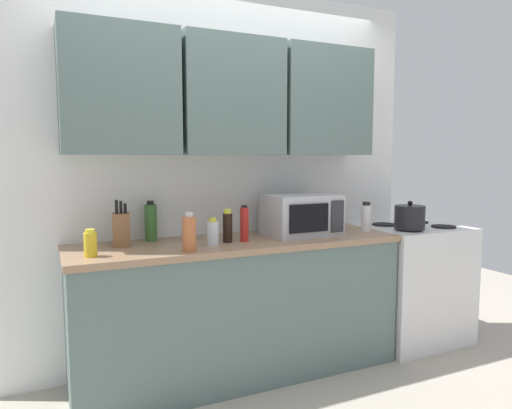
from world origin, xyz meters
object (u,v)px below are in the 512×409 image
bottle_clear_tall (213,233)px  bottle_spice_jar (189,233)px  stove_range (411,283)px  microwave (301,215)px  kettle (410,217)px  bottle_yellow_mustard (90,244)px  bottle_white_jar (366,217)px  knife_block (121,229)px  bottle_green_oil (151,222)px  bottle_red_sauce (244,224)px  bottle_soy_dark (228,227)px

bottle_clear_tall → bottle_spice_jar: (-0.18, -0.12, 0.03)m
stove_range → microwave: (-0.99, 0.03, 0.59)m
kettle → bottle_yellow_mustard: bearing=179.3°
bottle_yellow_mustard → microwave: bearing=5.7°
bottle_yellow_mustard → bottle_spice_jar: bearing=-9.4°
bottle_yellow_mustard → bottle_white_jar: bearing=2.3°
knife_block → bottle_clear_tall: size_ratio=1.67×
knife_block → bottle_spice_jar: size_ratio=1.26×
microwave → bottle_green_oil: (-0.99, 0.21, -0.02)m
bottle_white_jar → bottle_red_sauce: bearing=-179.9°
stove_range → bottle_white_jar: (-0.48, -0.04, 0.55)m
knife_block → bottle_spice_jar: knife_block is taller
bottle_clear_tall → bottle_red_sauce: (0.23, 0.05, 0.03)m
bottle_red_sauce → bottle_soy_dark: bearing=173.4°
knife_block → bottle_spice_jar: bearing=-44.7°
bottle_white_jar → stove_range: bearing=4.2°
bottle_yellow_mustard → bottle_red_sauce: 0.94m
microwave → bottle_yellow_mustard: 1.40m
bottle_clear_tall → bottle_white_jar: 1.19m
bottle_clear_tall → bottle_spice_jar: 0.22m
stove_range → bottle_green_oil: bearing=173.3°
stove_range → kettle: 0.59m
bottle_white_jar → microwave: bearing=173.0°
stove_range → bottle_clear_tall: 1.75m
bottle_green_oil → bottle_clear_tall: bearing=-45.9°
bottle_clear_tall → bottle_spice_jar: bottle_spice_jar is taller
stove_range → bottle_yellow_mustard: bottle_yellow_mustard is taller
microwave → bottle_spice_jar: 0.90m
bottle_spice_jar → bottle_soy_dark: bearing=30.2°
stove_range → microwave: microwave is taller
stove_range → bottle_soy_dark: size_ratio=4.35×
bottle_clear_tall → knife_block: bearing=157.8°
knife_block → bottle_yellow_mustard: knife_block is taller
bottle_green_oil → bottle_white_jar: (1.50, -0.27, -0.02)m
bottle_soy_dark → bottle_white_jar: bearing=-0.6°
microwave → bottle_white_jar: (0.51, -0.06, -0.04)m
bottle_spice_jar → bottle_white_jar: bottle_spice_jar is taller
microwave → bottle_green_oil: microwave is taller
stove_range → bottle_red_sauce: bearing=-178.5°
bottle_red_sauce → stove_range: bearing=1.5°
bottle_clear_tall → bottle_soy_dark: 0.14m
bottle_red_sauce → bottle_white_jar: (0.96, 0.00, -0.01)m
bottle_clear_tall → bottle_spice_jar: size_ratio=0.75×
stove_range → bottle_yellow_mustard: bearing=-177.3°
bottle_white_jar → bottle_clear_tall: bearing=-177.6°
kettle → bottle_green_oil: bottle_green_oil is taller
bottle_green_oil → bottle_spice_jar: 0.45m
kettle → bottle_soy_dark: 1.39m
kettle → knife_block: knife_block is taller
bottle_green_oil → bottle_red_sauce: 0.60m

